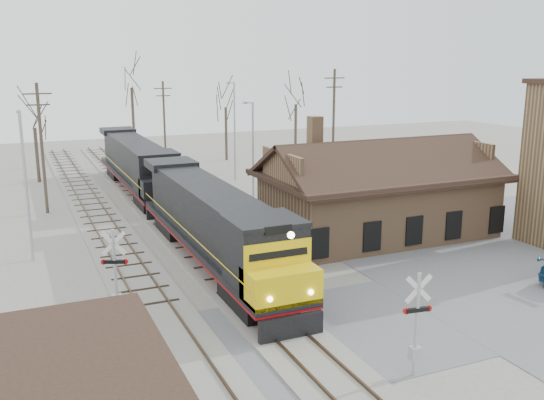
{
  "coord_description": "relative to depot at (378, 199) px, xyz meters",
  "views": [
    {
      "loc": [
        -10.08,
        -20.97,
        11.52
      ],
      "look_at": [
        3.02,
        9.0,
        3.84
      ],
      "focal_mm": 40.0,
      "sensor_mm": 36.0,
      "label": 1
    }
  ],
  "objects": [
    {
      "name": "ground",
      "position": [
        -11.99,
        -12.0,
        -2.41
      ],
      "size": [
        140.0,
        140.0,
        0.0
      ],
      "primitive_type": "plane",
      "color": "#9D988D",
      "rests_on": "ground"
    },
    {
      "name": "crossbuck_far",
      "position": [
        -18.28,
        -6.94,
        -0.43
      ],
      "size": [
        1.16,
        0.51,
        4.25
      ],
      "rotation": [
        0.0,
        0.0,
        2.77
      ],
      "color": "#A5A8AD",
      "rests_on": "ground"
    },
    {
      "name": "tree_c",
      "position": [
        -8.72,
        37.4,
        7.19
      ],
      "size": [
        5.5,
        5.5,
        13.47
      ],
      "color": "#382D23",
      "rests_on": "ground"
    },
    {
      "name": "parking_lot",
      "position": [
        6.01,
        -8.0,
        -2.39
      ],
      "size": [
        22.0,
        26.0,
        0.03
      ],
      "primitive_type": "cube",
      "color": "#5D5D62",
      "rests_on": "ground"
    },
    {
      "name": "track_main",
      "position": [
        -11.99,
        3.0,
        -2.34
      ],
      "size": [
        3.4,
        90.0,
        0.24
      ],
      "color": "#9D988D",
      "rests_on": "ground"
    },
    {
      "name": "locomotive_trailing",
      "position": [
        -11.99,
        19.2,
        0.04
      ],
      "size": [
        3.14,
        21.0,
        4.41
      ],
      "color": "black",
      "rests_on": "ground"
    },
    {
      "name": "crossbuck_near",
      "position": [
        -9.04,
        -16.35,
        -0.51
      ],
      "size": [
        1.15,
        0.3,
        4.04
      ],
      "rotation": [
        0.0,
        0.0,
        -0.13
      ],
      "color": "#A5A8AD",
      "rests_on": "ground"
    },
    {
      "name": "utility_pole_c",
      "position": [
        5.14,
        15.31,
        3.11
      ],
      "size": [
        2.0,
        0.24,
        10.58
      ],
      "color": "#382D23",
      "rests_on": "ground"
    },
    {
      "name": "tree_e",
      "position": [
        6.61,
        26.23,
        5.35
      ],
      "size": [
        4.45,
        4.45,
        10.89
      ],
      "color": "#382D23",
      "rests_on": "ground"
    },
    {
      "name": "road",
      "position": [
        -11.99,
        -12.0,
        -2.39
      ],
      "size": [
        60.0,
        9.0,
        0.03
      ],
      "primitive_type": "cube",
      "color": "#5D5D62",
      "rests_on": "ground"
    },
    {
      "name": "utility_pole_a",
      "position": [
        -19.85,
        14.9,
        2.71
      ],
      "size": [
        2.0,
        0.24,
        9.78
      ],
      "color": "#382D23",
      "rests_on": "ground"
    },
    {
      "name": "locomotive_lead",
      "position": [
        -11.99,
        -2.08,
        0.04
      ],
      "size": [
        3.14,
        21.0,
        4.66
      ],
      "color": "black",
      "rests_on": "ground"
    },
    {
      "name": "track_siding",
      "position": [
        -16.49,
        3.0,
        -2.34
      ],
      "size": [
        3.4,
        90.0,
        0.24
      ],
      "color": "#9D988D",
      "rests_on": "ground"
    },
    {
      "name": "utility_pole_b",
      "position": [
        -5.92,
        34.07,
        2.34
      ],
      "size": [
        2.0,
        0.24,
        9.05
      ],
      "color": "#382D23",
      "rests_on": "ground"
    },
    {
      "name": "tree_b",
      "position": [
        -19.75,
        27.8,
        3.6
      ],
      "size": [
        3.45,
        3.45,
        8.46
      ],
      "color": "#382D23",
      "rests_on": "ground"
    },
    {
      "name": "tree_d",
      "position": [
        0.9,
        32.74,
        4.64
      ],
      "size": [
        4.04,
        4.04,
        9.9
      ],
      "color": "#382D23",
      "rests_on": "ground"
    },
    {
      "name": "depot",
      "position": [
        0.0,
        0.0,
        0.0
      ],
      "size": [
        15.2,
        9.31,
        7.9
      ],
      "color": "#8F694A",
      "rests_on": "ground"
    },
    {
      "name": "streetlight_c",
      "position": [
        -2.27,
        21.32,
        2.81
      ],
      "size": [
        0.25,
        2.04,
        9.36
      ],
      "color": "#A5A8AD",
      "rests_on": "ground"
    },
    {
      "name": "streetlight_a",
      "position": [
        -21.4,
        3.6,
        2.48
      ],
      "size": [
        0.25,
        2.04,
        8.7
      ],
      "color": "#A5A8AD",
      "rests_on": "ground"
    },
    {
      "name": "streetlight_b",
      "position": [
        -4.5,
        11.09,
        2.23
      ],
      "size": [
        0.25,
        2.04,
        8.22
      ],
      "color": "#A5A8AD",
      "rests_on": "ground"
    }
  ]
}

